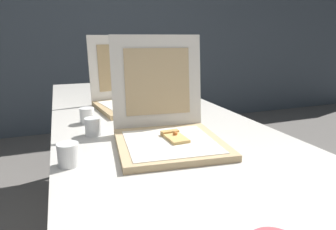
# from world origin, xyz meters

# --- Properties ---
(wall_back) EXTENTS (10.00, 0.10, 2.60)m
(wall_back) POSITION_xyz_m (0.00, 3.04, 1.30)
(wall_back) COLOR #4C5660
(wall_back) RESTS_ON ground
(table) EXTENTS (0.85, 2.44, 0.74)m
(table) POSITION_xyz_m (0.00, 0.67, 0.69)
(table) COLOR beige
(table) RESTS_ON ground
(pizza_box_front) EXTENTS (0.40, 0.44, 0.37)m
(pizza_box_front) POSITION_xyz_m (-0.04, 0.34, 0.79)
(pizza_box_front) COLOR tan
(pizza_box_front) RESTS_ON table
(pizza_box_middle) EXTENTS (0.40, 0.42, 0.38)m
(pizza_box_middle) POSITION_xyz_m (-0.03, 0.93, 0.79)
(pizza_box_middle) COLOR tan
(pizza_box_middle) RESTS_ON table
(cup_white_near_left) EXTENTS (0.06, 0.06, 0.07)m
(cup_white_near_left) POSITION_xyz_m (-0.37, 0.26, 0.77)
(cup_white_near_left) COLOR white
(cup_white_near_left) RESTS_ON table
(cup_white_near_center) EXTENTS (0.06, 0.06, 0.07)m
(cup_white_near_center) POSITION_xyz_m (-0.27, 0.52, 0.77)
(cup_white_near_center) COLOR white
(cup_white_near_center) RESTS_ON table
(cup_white_mid) EXTENTS (0.06, 0.06, 0.07)m
(cup_white_mid) POSITION_xyz_m (-0.28, 0.69, 0.77)
(cup_white_mid) COLOR white
(cup_white_mid) RESTS_ON table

